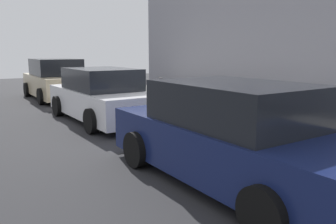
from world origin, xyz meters
TOP-DOWN VIEW (x-y plane):
  - ground_plane at (0.00, 0.00)m, footprint 40.00×40.00m
  - sidewalk_curb at (0.00, -2.50)m, footprint 18.00×5.00m
  - suitcase_silver_0 at (-3.07, -0.45)m, footprint 0.40×0.24m
  - suitcase_black_1 at (-2.60, -0.47)m, footprint 0.35×0.23m
  - suitcase_red_2 at (-2.13, -0.45)m, footprint 0.41×0.23m
  - suitcase_olive_3 at (-1.64, -0.44)m, footprint 0.38×0.26m
  - suitcase_teal_4 at (-1.16, -0.47)m, footprint 0.40×0.23m
  - suitcase_maroon_5 at (-0.64, -0.42)m, footprint 0.46×0.20m
  - suitcase_navy_6 at (-0.10, -0.47)m, footprint 0.45×0.25m
  - suitcase_silver_7 at (0.43, -0.48)m, footprint 0.43×0.20m
  - suitcase_black_8 at (0.99, -0.54)m, footprint 0.50×0.22m
  - suitcase_red_9 at (1.57, -0.50)m, footprint 0.47×0.25m
  - fire_hydrant at (2.30, -0.49)m, footprint 0.39×0.21m
  - bollard_post at (2.79, -0.34)m, footprint 0.15×0.15m
  - parking_meter at (-4.27, -0.74)m, footprint 0.12×0.09m
  - parked_car_navy_0 at (-4.24, 1.58)m, footprint 4.73×2.20m
  - parked_car_white_1 at (1.47, 1.58)m, footprint 4.66×2.16m
  - parked_car_beige_2 at (6.96, 1.58)m, footprint 4.58×2.20m

SIDE VIEW (x-z plane):
  - ground_plane at x=0.00m, z-range 0.00..0.00m
  - sidewalk_curb at x=0.00m, z-range 0.00..0.14m
  - suitcase_silver_0 at x=-3.07m, z-range 0.03..0.76m
  - suitcase_red_2 at x=-2.13m, z-range 0.02..0.82m
  - suitcase_maroon_5 at x=-0.64m, z-range -0.02..0.89m
  - suitcase_black_1 at x=-2.60m, z-range 0.11..0.77m
  - suitcase_black_8 at x=0.99m, z-range 0.03..0.89m
  - suitcase_silver_7 at x=0.43m, z-range 0.02..0.97m
  - bollard_post at x=2.79m, z-range 0.14..0.87m
  - suitcase_navy_6 at x=-0.10m, z-range 0.01..0.99m
  - suitcase_teal_4 at x=-1.16m, z-range 0.01..1.01m
  - suitcase_olive_3 at x=-1.64m, z-range 0.04..1.01m
  - suitcase_red_9 at x=1.57m, z-range 0.00..1.05m
  - fire_hydrant at x=2.30m, z-range 0.16..0.95m
  - parked_car_white_1 at x=1.47m, z-range -0.04..1.50m
  - parked_car_navy_0 at x=-4.24m, z-range -0.05..1.52m
  - parked_car_beige_2 at x=6.96m, z-range -0.06..1.65m
  - parking_meter at x=-4.27m, z-range 0.33..1.60m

